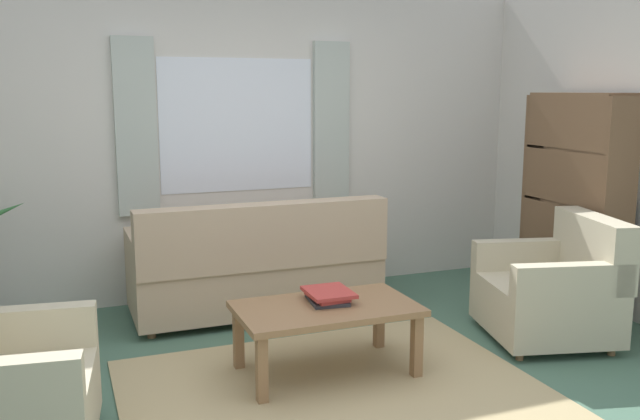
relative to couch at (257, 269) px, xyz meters
The scene contains 9 objects.
ground_plane 1.64m from the couch, 89.14° to the right, with size 6.24×6.24×0.00m, color #476B56.
wall_back 1.14m from the couch, 87.93° to the left, with size 5.32×0.12×2.60m, color silver.
window_with_curtains 1.23m from the couch, 87.63° to the left, with size 1.98×0.07×1.40m.
area_rug 1.64m from the couch, 89.14° to the right, with size 2.41×1.99×0.01m, color tan.
couch is the anchor object (origin of this frame).
armchair_right 2.20m from the couch, 35.45° to the right, with size 1.00×1.01×0.88m.
coffee_table 1.26m from the couch, 86.30° to the right, with size 1.10×0.64×0.44m.
book_stack_on_table 1.20m from the couch, 84.28° to the right, with size 0.27×0.32×0.07m.
bookshelf 2.55m from the couch, 18.24° to the right, with size 0.30×0.94×1.72m.
Camera 1 is at (-1.43, -3.38, 1.74)m, focal length 38.26 mm.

